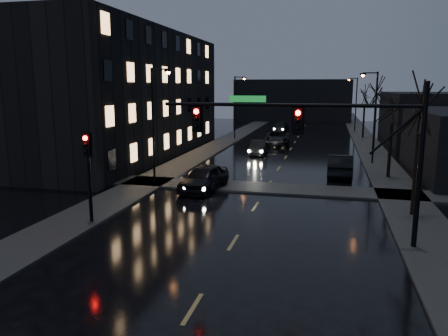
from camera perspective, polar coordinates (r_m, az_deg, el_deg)
The scene contains 21 objects.
sidewalk_left at distance 47.08m, azimuth -1.97°, elevation 2.43°, with size 3.00×140.00×0.12m, color #2D2D2B.
sidewalk_right at distance 45.67m, azimuth 19.08°, elevation 1.59°, with size 3.00×140.00×0.12m, color #2D2D2B.
sidewalk_cross at distance 29.47m, azimuth 5.54°, elevation -2.61°, with size 40.00×3.00×0.12m, color #2D2D2B.
apartment_block at distance 44.82m, azimuth -13.80°, elevation 9.34°, with size 12.00×30.00×12.00m, color black.
commercial_right_far at distance 59.53m, azimuth 26.26°, elevation 5.92°, with size 12.00×18.00×6.00m, color black.
far_block at distance 88.24m, azimuth 9.03°, elevation 8.72°, with size 22.00×10.00×8.00m, color black.
signal_mast at distance 19.03m, azimuth 13.37°, elevation 4.55°, with size 11.11×0.41×7.00m.
signal_pole_left at distance 22.39m, azimuth -17.30°, elevation 0.43°, with size 0.35×0.41×4.53m.
tree_near at distance 24.37m, azimuth 24.43°, elevation 8.35°, with size 3.52×3.52×8.08m.
tree_mid_a at distance 34.25m, azimuth 21.25°, elevation 8.32°, with size 3.30×3.30×7.58m.
tree_mid_b at distance 46.16m, azimuth 19.34°, elevation 9.84°, with size 3.74×3.74×8.59m.
tree_far at distance 60.11m, azimuth 17.97°, elevation 9.46°, with size 3.43×3.43×7.88m.
streetlight_l_near at distance 30.24m, azimuth -8.91°, elevation 6.70°, with size 1.53×0.28×8.00m.
streetlight_l_far at distance 56.14m, azimuth 1.64°, elevation 8.60°, with size 1.53×0.28×8.00m.
streetlight_r_mid at distance 40.16m, azimuth 18.86°, elevation 7.21°, with size 1.53×0.28×8.00m.
streetlight_r_far at distance 68.06m, azimuth 16.71°, elevation 8.52°, with size 1.53×0.28×8.00m.
oncoming_car_a at distance 28.71m, azimuth -2.62°, elevation -1.30°, with size 2.02×5.03×1.71m, color black.
oncoming_car_b at distance 43.99m, azimuth 4.55°, elevation 2.68°, with size 1.51×4.34×1.43m, color black.
oncoming_car_c at distance 51.48m, azimuth 7.01°, elevation 3.92°, with size 2.72×5.90×1.64m, color black.
oncoming_car_d at distance 66.02m, azimuth 7.36°, elevation 5.30°, with size 2.02×4.97×1.44m, color black.
lead_car at distance 34.41m, azimuth 14.93°, elevation 0.34°, with size 1.79×5.14×1.69m, color black.
Camera 1 is at (3.84, -9.93, 6.80)m, focal length 35.00 mm.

